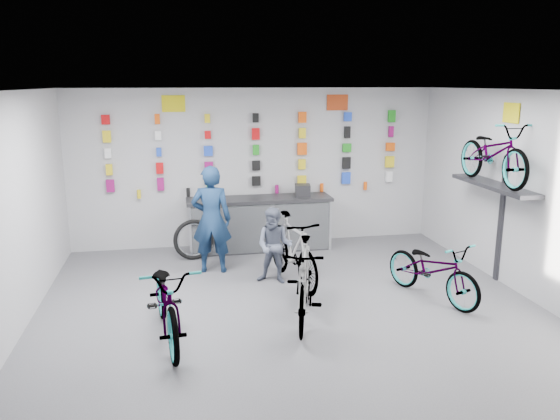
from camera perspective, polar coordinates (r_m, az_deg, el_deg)
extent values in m
plane|color=#4B4B4F|center=(7.17, 2.30, -12.38)|extent=(8.00, 8.00, 0.00)
plane|color=white|center=(6.47, 2.55, 12.33)|extent=(8.00, 8.00, 0.00)
plane|color=silver|center=(10.53, -2.57, 4.46)|extent=(7.00, 0.00, 7.00)
plane|color=silver|center=(3.17, 20.03, -17.89)|extent=(7.00, 0.00, 7.00)
plane|color=silver|center=(8.19, 27.00, 0.50)|extent=(0.00, 8.00, 8.00)
cube|color=black|center=(10.30, -2.15, -1.70)|extent=(2.60, 0.60, 0.90)
cube|color=silver|center=(10.01, -1.89, -1.97)|extent=(2.60, 0.02, 0.90)
cube|color=silver|center=(9.90, -9.35, -2.31)|extent=(0.04, 0.04, 0.96)
cube|color=silver|center=(10.28, 5.29, -1.60)|extent=(0.04, 0.04, 0.96)
cube|color=black|center=(10.18, -2.17, 1.13)|extent=(2.70, 0.66, 0.06)
cube|color=#8D0F5D|center=(10.46, -17.30, 2.43)|extent=(0.14, 0.06, 0.23)
cube|color=#8D0F5D|center=(10.40, -12.37, 2.65)|extent=(0.12, 0.06, 0.24)
cube|color=#1D921C|center=(10.41, -7.41, 2.86)|extent=(0.10, 0.06, 0.17)
cube|color=black|center=(10.50, -2.50, 3.05)|extent=(0.16, 0.06, 0.18)
cube|color=yellow|center=(10.66, 2.30, 3.21)|extent=(0.17, 0.06, 0.15)
cube|color=blue|center=(10.90, 6.92, 3.34)|extent=(0.17, 0.06, 0.23)
cube|color=white|center=(11.21, 11.31, 3.45)|extent=(0.13, 0.06, 0.21)
cube|color=yellow|center=(10.41, -17.42, 4.05)|extent=(0.11, 0.06, 0.20)
cube|color=red|center=(10.35, -12.45, 4.29)|extent=(0.13, 0.06, 0.20)
cube|color=#8D0F5D|center=(10.36, -7.46, 4.50)|extent=(0.16, 0.06, 0.19)
cube|color=black|center=(10.45, -2.52, 4.67)|extent=(0.15, 0.06, 0.19)
cube|color=yellow|center=(10.62, 2.31, 4.81)|extent=(0.14, 0.06, 0.19)
cube|color=black|center=(10.85, 6.96, 4.90)|extent=(0.16, 0.06, 0.23)
cube|color=yellow|center=(11.16, 11.38, 4.97)|extent=(0.18, 0.06, 0.22)
cube|color=white|center=(10.37, -17.53, 5.68)|extent=(0.11, 0.06, 0.18)
cube|color=blue|center=(10.31, -12.54, 5.93)|extent=(0.09, 0.06, 0.16)
cube|color=blue|center=(10.32, -7.51, 6.14)|extent=(0.16, 0.06, 0.19)
cube|color=#1D921C|center=(10.41, -2.53, 6.30)|extent=(0.11, 0.06, 0.19)
cube|color=#F8540B|center=(10.58, 2.33, 6.41)|extent=(0.18, 0.06, 0.23)
cube|color=#1D921C|center=(10.82, 7.00, 6.48)|extent=(0.17, 0.06, 0.16)
cube|color=#F8540B|center=(11.12, 11.45, 6.50)|extent=(0.17, 0.06, 0.16)
cube|color=yellow|center=(10.34, -17.65, 7.33)|extent=(0.14, 0.06, 0.21)
cube|color=white|center=(10.28, -12.62, 7.59)|extent=(0.11, 0.06, 0.16)
cube|color=red|center=(10.29, -7.56, 7.80)|extent=(0.11, 0.06, 0.15)
cube|color=red|center=(10.38, -2.55, 7.95)|extent=(0.14, 0.06, 0.22)
cube|color=yellow|center=(10.55, 2.34, 8.03)|extent=(0.13, 0.06, 0.19)
cube|color=black|center=(10.79, 7.05, 8.06)|extent=(0.11, 0.06, 0.23)
cube|color=#8D0F5D|center=(11.09, 11.52, 8.04)|extent=(0.09, 0.06, 0.21)
cube|color=red|center=(10.32, -17.76, 8.98)|extent=(0.14, 0.06, 0.17)
cube|color=#F8540B|center=(10.25, -12.70, 9.26)|extent=(0.09, 0.06, 0.18)
cube|color=yellow|center=(10.26, -7.61, 9.47)|extent=(0.10, 0.06, 0.16)
cube|color=black|center=(10.36, -2.57, 9.60)|extent=(0.11, 0.06, 0.17)
cube|color=#F8540B|center=(10.52, 2.36, 9.66)|extent=(0.15, 0.06, 0.21)
cube|color=blue|center=(10.76, 7.09, 9.65)|extent=(0.15, 0.06, 0.17)
cube|color=#1D921C|center=(11.07, 11.60, 9.58)|extent=(0.14, 0.06, 0.23)
cylinder|color=yellow|center=(10.43, -14.53, 1.62)|extent=(0.07, 0.07, 0.16)
cylinder|color=black|center=(10.41, -9.58, 1.83)|extent=(0.07, 0.07, 0.16)
cylinder|color=#8D0F5D|center=(10.57, -0.33, 2.20)|extent=(0.07, 0.07, 0.16)
cylinder|color=#F8540B|center=(10.77, 4.39, 2.36)|extent=(0.07, 0.07, 0.16)
cylinder|color=#F8540B|center=(11.04, 8.90, 2.51)|extent=(0.07, 0.07, 0.16)
cube|color=#333338|center=(9.03, 21.43, 2.42)|extent=(0.38, 1.90, 0.06)
cube|color=#333338|center=(9.24, 22.09, -0.91)|extent=(0.04, 0.10, 2.00)
cube|color=yellow|center=(10.28, -11.07, 10.86)|extent=(0.42, 0.02, 0.30)
cube|color=#BE4018|center=(10.74, 6.02, 11.11)|extent=(0.42, 0.02, 0.30)
cube|color=yellow|center=(9.01, 23.01, 9.33)|extent=(0.02, 0.40, 0.30)
imported|color=gray|center=(6.87, -11.70, -9.13)|extent=(0.92, 2.04, 1.03)
imported|color=gray|center=(7.24, 2.53, -7.50)|extent=(0.98, 1.87, 1.08)
imported|color=gray|center=(8.27, 15.68, -5.97)|extent=(1.19, 1.82, 0.90)
imported|color=gray|center=(8.54, 1.38, -4.16)|extent=(0.85, 1.89, 1.10)
imported|color=gray|center=(8.93, 21.43, 5.58)|extent=(0.63, 1.80, 0.95)
imported|color=#132A4B|center=(9.05, -7.17, -0.98)|extent=(0.72, 0.53, 1.79)
imported|color=#52596E|center=(8.55, -0.58, -3.76)|extent=(0.72, 0.65, 1.21)
torus|color=black|center=(9.86, -9.02, -3.08)|extent=(0.74, 0.26, 0.73)
torus|color=silver|center=(9.86, -9.02, -3.08)|extent=(0.60, 0.18, 0.59)
cube|color=black|center=(10.31, 2.38, 2.07)|extent=(0.33, 0.34, 0.22)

